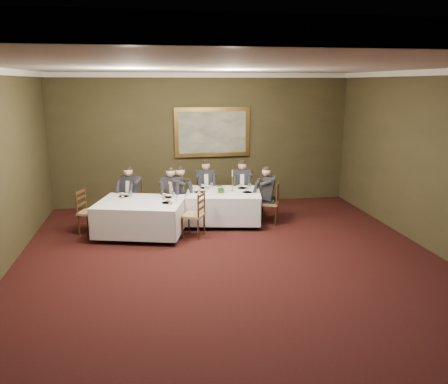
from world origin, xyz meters
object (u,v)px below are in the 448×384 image
object	(u,v)px
chair_main_backright	(242,201)
chair_sec_backright	(172,211)
chair_main_endleft	(177,211)
diner_sec_backright	(172,202)
table_second	(141,215)
diner_main_endleft	(178,202)
diner_main_backleft	(206,193)
chair_sec_endleft	(90,221)
table_main	(223,204)
diner_main_endright	(269,202)
chair_sec_backleft	(132,210)
centerpiece	(221,187)
diner_sec_backleft	(132,201)
painting	(212,132)
chair_main_endright	(269,211)
chair_main_backleft	(206,201)
candlestick	(232,183)
chair_sec_endright	(194,224)
diner_main_backright	(242,193)

from	to	relation	value
chair_main_backright	chair_sec_backright	world-z (taller)	same
chair_main_endleft	diner_sec_backright	distance (m)	0.26
chair_main_backright	diner_sec_backright	world-z (taller)	diner_sec_backright
table_second	diner_main_endleft	world-z (taller)	diner_main_endleft
chair_main_endleft	chair_main_backright	bearing A→B (deg)	115.12
diner_main_backleft	chair_sec_endleft	size ratio (longest dim) A/B	1.35
table_main	diner_main_backleft	world-z (taller)	diner_main_backleft
diner_main_endright	chair_sec_backleft	distance (m)	3.28
chair_main_endleft	chair_sec_backleft	xyz separation A→B (m)	(-1.06, 0.28, 0.00)
table_second	chair_main_endleft	distance (m)	1.14
chair_sec_endleft	centerpiece	distance (m)	3.03
chair_sec_endleft	chair_sec_backleft	bearing A→B (deg)	150.50
table_second	diner_sec_backleft	distance (m)	1.05
chair_sec_endleft	painting	bearing A→B (deg)	145.03
diner_main_endleft	chair_main_endright	bearing A→B (deg)	85.36
chair_sec_endleft	chair_main_backleft	bearing A→B (deg)	135.00
diner_main_endright	chair_main_backleft	bearing A→B (deg)	71.00
candlestick	painting	size ratio (longest dim) A/B	0.26
chair_main_backright	diner_sec_backleft	bearing A→B (deg)	18.93
chair_main_backleft	chair_main_backright	size ratio (longest dim) A/B	1.00
diner_sec_backleft	diner_main_backleft	bearing A→B (deg)	-137.06
table_second	diner_main_endright	world-z (taller)	diner_main_endright
chair_main_endleft	centerpiece	xyz separation A→B (m)	(1.01, -0.31, 0.61)
chair_main_endright	chair_sec_endleft	bearing A→B (deg)	111.97
diner_sec_backright	painting	bearing A→B (deg)	-115.89
table_main	diner_sec_backright	bearing A→B (deg)	169.97
chair_sec_backleft	diner_sec_backright	size ratio (longest dim) A/B	0.74
diner_main_endleft	chair_sec_backleft	distance (m)	1.13
table_main	table_second	bearing A→B (deg)	-163.67
chair_sec_endleft	chair_sec_backright	bearing A→B (deg)	125.65
chair_main_backleft	centerpiece	size ratio (longest dim) A/B	3.74
diner_main_endright	chair_sec_backright	bearing A→B (deg)	100.68
table_main	chair_main_backright	world-z (taller)	chair_main_backright
centerpiece	candlestick	distance (m)	0.31
painting	chair_main_endright	bearing A→B (deg)	-61.53
table_second	centerpiece	xyz separation A→B (m)	(1.84, 0.45, 0.45)
chair_main_endleft	centerpiece	size ratio (longest dim) A/B	3.74
chair_sec_backright	diner_sec_backleft	bearing A→B (deg)	-3.05
chair_sec_endright	chair_main_endleft	bearing A→B (deg)	42.05
diner_main_endright	diner_sec_backleft	size ratio (longest dim) A/B	1.00
diner_sec_backright	candlestick	distance (m)	1.49
table_second	chair_main_backleft	distance (m)	2.22
diner_main_backleft	centerpiece	bearing A→B (deg)	103.06
diner_sec_backright	centerpiece	world-z (taller)	diner_sec_backright
table_main	painting	distance (m)	2.34
painting	chair_main_backleft	bearing A→B (deg)	-109.86
chair_main_backright	chair_sec_endright	distance (m)	2.17
chair_sec_endleft	candlestick	bearing A→B (deg)	115.82
diner_main_backright	chair_sec_endright	bearing A→B (deg)	61.66
diner_main_endleft	centerpiece	size ratio (longest dim) A/B	5.03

